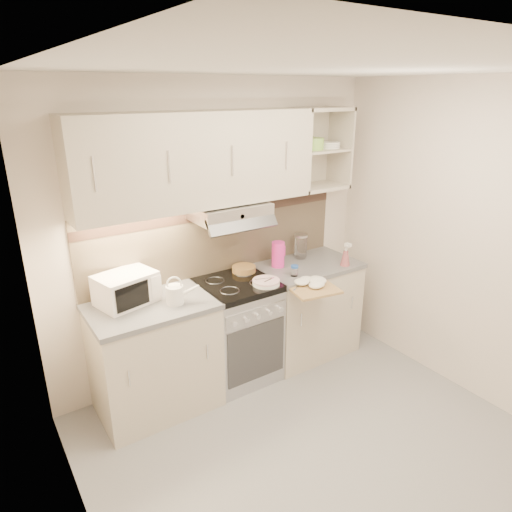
{
  "coord_description": "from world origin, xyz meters",
  "views": [
    {
      "loc": [
        -1.78,
        -1.87,
        2.4
      ],
      "look_at": [
        0.09,
        0.95,
        1.15
      ],
      "focal_mm": 32.0,
      "sensor_mm": 36.0,
      "label": 1
    }
  ],
  "objects": [
    {
      "name": "ground",
      "position": [
        0.0,
        0.0,
        0.0
      ],
      "size": [
        3.0,
        3.0,
        0.0
      ],
      "primitive_type": "plane",
      "color": "gray",
      "rests_on": "ground"
    },
    {
      "name": "dish_towel",
      "position": [
        0.49,
        0.74,
        0.91
      ],
      "size": [
        0.32,
        0.3,
        0.07
      ],
      "primitive_type": null,
      "rotation": [
        0.0,
        0.0,
        0.4
      ],
      "color": "white",
      "rests_on": "cutting_board"
    },
    {
      "name": "microwave",
      "position": [
        -0.88,
        1.22,
        1.02
      ],
      "size": [
        0.47,
        0.39,
        0.23
      ],
      "rotation": [
        0.0,
        0.0,
        0.25
      ],
      "color": "white",
      "rests_on": "worktop_left"
    },
    {
      "name": "electric_range",
      "position": [
        0.0,
        1.1,
        0.45
      ],
      "size": [
        0.6,
        0.6,
        0.9
      ],
      "color": "#B7B7BC",
      "rests_on": "ground"
    },
    {
      "name": "glass_jar",
      "position": [
        0.8,
        1.26,
        1.02
      ],
      "size": [
        0.12,
        0.12,
        0.23
      ],
      "rotation": [
        0.0,
        0.0,
        0.22
      ],
      "color": "silver",
      "rests_on": "worktop_right"
    },
    {
      "name": "room_shell",
      "position": [
        0.0,
        0.37,
        1.63
      ],
      "size": [
        3.04,
        2.84,
        2.52
      ],
      "color": "silver",
      "rests_on": "ground"
    },
    {
      "name": "plate_stack",
      "position": [
        0.17,
        0.92,
        0.92
      ],
      "size": [
        0.22,
        0.22,
        0.05
      ],
      "rotation": [
        0.0,
        0.0,
        -0.14
      ],
      "color": "white",
      "rests_on": "electric_range"
    },
    {
      "name": "cutting_board",
      "position": [
        0.48,
        0.7,
        0.87
      ],
      "size": [
        0.42,
        0.39,
        0.02
      ],
      "primitive_type": "cube",
      "rotation": [
        0.0,
        0.0,
        -0.18
      ],
      "color": "#A48F4E",
      "rests_on": "base_cabinet_right"
    },
    {
      "name": "base_cabinet_left",
      "position": [
        -0.75,
        1.1,
        0.43
      ],
      "size": [
        0.9,
        0.6,
        0.86
      ],
      "primitive_type": "cube",
      "color": "beige",
      "rests_on": "ground"
    },
    {
      "name": "watering_can",
      "position": [
        -0.58,
        1.01,
        0.98
      ],
      "size": [
        0.25,
        0.15,
        0.22
      ],
      "rotation": [
        0.0,
        0.0,
        -0.37
      ],
      "color": "white",
      "rests_on": "worktop_left"
    },
    {
      "name": "pink_pitcher",
      "position": [
        0.49,
        1.19,
        1.01
      ],
      "size": [
        0.12,
        0.11,
        0.23
      ],
      "rotation": [
        0.0,
        0.0,
        -0.16
      ],
      "color": "#EF2D9E",
      "rests_on": "worktop_right"
    },
    {
      "name": "worktop_left",
      "position": [
        -0.75,
        1.1,
        0.88
      ],
      "size": [
        0.92,
        0.62,
        0.04
      ],
      "primitive_type": "cube",
      "color": "slate",
      "rests_on": "base_cabinet_left"
    },
    {
      "name": "worktop_right",
      "position": [
        0.75,
        1.1,
        0.88
      ],
      "size": [
        0.92,
        0.62,
        0.04
      ],
      "primitive_type": "cube",
      "color": "slate",
      "rests_on": "base_cabinet_right"
    },
    {
      "name": "bread_loaf",
      "position": [
        0.17,
        1.26,
        0.93
      ],
      "size": [
        0.21,
        0.21,
        0.05
      ],
      "primitive_type": "cylinder",
      "color": "olive",
      "rests_on": "electric_range"
    },
    {
      "name": "base_cabinet_right",
      "position": [
        0.75,
        1.1,
        0.43
      ],
      "size": [
        0.9,
        0.6,
        0.86
      ],
      "primitive_type": "cube",
      "color": "beige",
      "rests_on": "ground"
    },
    {
      "name": "spray_bottle",
      "position": [
        1.01,
        0.88,
        0.99
      ],
      "size": [
        0.09,
        0.09,
        0.23
      ],
      "rotation": [
        0.0,
        0.0,
        0.17
      ],
      "color": "pink",
      "rests_on": "worktop_right"
    },
    {
      "name": "spice_jar",
      "position": [
        0.48,
        0.94,
        0.95
      ],
      "size": [
        0.06,
        0.06,
        0.09
      ],
      "rotation": [
        0.0,
        0.0,
        0.42
      ],
      "color": "silver",
      "rests_on": "worktop_right"
    }
  ]
}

